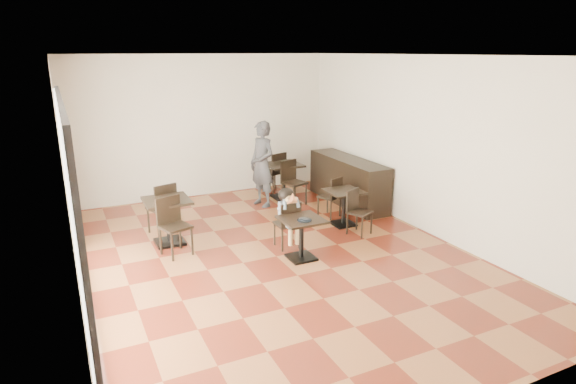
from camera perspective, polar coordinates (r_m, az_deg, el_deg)
floor at (r=8.01m, az=-1.39°, el=-7.64°), size 6.00×8.00×0.01m
ceiling at (r=7.32m, az=-1.57°, el=15.91°), size 6.00×8.00×0.01m
wall_back at (r=11.21m, az=-9.98°, el=7.63°), size 6.00×0.01×3.20m
wall_front at (r=4.35m, az=20.94°, el=-7.25°), size 6.00×0.01×3.20m
wall_left at (r=6.88m, az=-24.90°, el=0.85°), size 0.01×8.00×3.20m
wall_right at (r=9.12m, az=16.04°, el=5.27°), size 0.01×8.00×3.20m
storefront_window at (r=6.45m, az=-24.30°, el=-1.89°), size 0.04×4.50×2.60m
child_table at (r=7.81m, az=1.60°, el=-5.55°), size 0.65×0.65×0.69m
child_chair at (r=8.24m, az=-0.15°, el=-3.81°), size 0.37×0.37×0.83m
child at (r=8.20m, az=-0.15°, el=-3.11°), size 0.37×0.52×1.05m
plate at (r=7.60m, az=1.97°, el=-3.34°), size 0.23×0.23×0.01m
pizza_slice at (r=7.92m, az=0.44°, el=-0.91°), size 0.24×0.19×0.06m
adult_patron at (r=10.35m, az=-3.08°, el=3.31°), size 0.61×0.77×1.84m
cafe_table_mid at (r=9.36m, az=6.61°, el=-1.86°), size 0.86×0.86×0.69m
cafe_table_left at (r=8.65m, az=-14.00°, el=-3.41°), size 0.96×0.96×0.81m
cafe_table_back at (r=11.00m, az=-0.52°, el=1.33°), size 0.94×0.94×0.81m
chair_mid_a at (r=9.78m, az=4.92°, el=-0.56°), size 0.49×0.49×0.83m
chair_mid_b at (r=8.90m, az=8.51°, el=-2.43°), size 0.49×0.49×0.83m
chair_left_a at (r=9.14m, az=-14.76°, el=-1.86°), size 0.55×0.55×0.97m
chair_left_b at (r=8.11m, az=-13.21°, el=-4.08°), size 0.55×0.55×0.97m
chair_back_a at (r=11.46m, az=-1.69°, el=2.37°), size 0.54×0.54×0.97m
chair_back_b at (r=10.50m, az=0.76°, el=1.06°), size 0.54×0.54×0.97m
service_counter at (r=10.71m, az=7.13°, el=1.33°), size 0.60×2.40×1.00m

